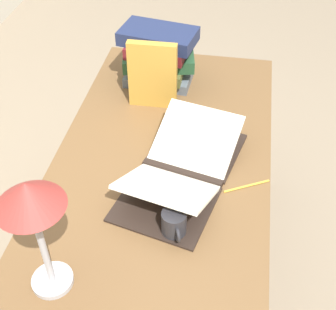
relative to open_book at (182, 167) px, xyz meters
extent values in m
plane|color=gray|center=(0.01, 0.08, -0.76)|extent=(12.00, 12.00, 0.00)
cube|color=brown|center=(0.01, 0.08, -0.05)|extent=(1.59, 0.75, 0.03)
cube|color=brown|center=(0.76, -0.24, -0.41)|extent=(0.06, 0.06, 0.69)
cube|color=brown|center=(0.76, 0.41, -0.41)|extent=(0.06, 0.06, 0.69)
cube|color=black|center=(0.00, 0.00, -0.03)|extent=(0.09, 0.28, 0.02)
cube|color=black|center=(-0.14, 0.03, -0.03)|extent=(0.33, 0.35, 0.01)
cube|color=black|center=(0.14, -0.03, -0.03)|extent=(0.33, 0.35, 0.01)
cube|color=silver|center=(-0.12, 0.03, 0.03)|extent=(0.29, 0.32, 0.12)
cube|color=silver|center=(0.12, -0.03, 0.03)|extent=(0.29, 0.32, 0.12)
cube|color=slate|center=(0.55, 0.18, -0.01)|extent=(0.18, 0.28, 0.04)
cube|color=brown|center=(0.55, 0.18, 0.03)|extent=(0.21, 0.21, 0.04)
cube|color=#234C2D|center=(0.55, 0.18, 0.08)|extent=(0.23, 0.32, 0.05)
cube|color=maroon|center=(0.55, 0.18, 0.12)|extent=(0.22, 0.26, 0.05)
cube|color=#1E284C|center=(0.55, 0.18, 0.18)|extent=(0.22, 0.32, 0.05)
cube|color=#BC8933|center=(0.38, 0.17, 0.10)|extent=(0.04, 0.19, 0.27)
cylinder|color=#ADADB2|center=(-0.47, 0.28, -0.03)|extent=(0.11, 0.11, 0.02)
cylinder|color=#ADADB2|center=(-0.47, 0.28, 0.13)|extent=(0.02, 0.02, 0.29)
cone|color=#99332D|center=(-0.47, 0.28, 0.31)|extent=(0.17, 0.17, 0.07)
cylinder|color=#28282D|center=(-0.25, -0.01, 0.01)|extent=(0.07, 0.07, 0.08)
torus|color=#28282D|center=(-0.28, -0.03, 0.01)|extent=(0.05, 0.03, 0.05)
cylinder|color=gold|center=(-0.02, -0.22, -0.03)|extent=(0.08, 0.15, 0.01)
camera|label=1|loc=(-1.12, -0.14, 1.07)|focal=50.00mm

